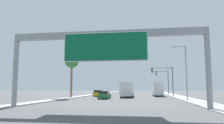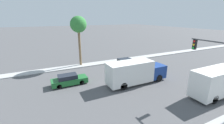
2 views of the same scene
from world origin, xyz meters
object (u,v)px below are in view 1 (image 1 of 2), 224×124
(truck_box_secondary, at_px, (127,90))
(traffic_light_near_intersection, at_px, (166,76))
(car_mid_left, at_px, (105,95))
(palm_tree_background, at_px, (72,62))
(sign_gantry, at_px, (105,47))
(street_lamp_right, at_px, (185,68))
(truck_box_primary, at_px, (158,89))
(car_far_left, at_px, (99,93))
(traffic_light_mid_block, at_px, (164,79))

(truck_box_secondary, bearing_deg, traffic_light_near_intersection, 21.88)
(car_mid_left, xyz_separation_m, palm_tree_background, (-7.69, 3.62, 6.73))
(sign_gantry, xyz_separation_m, truck_box_secondary, (0.00, 26.61, -4.63))
(sign_gantry, relative_size, street_lamp_right, 2.35)
(sign_gantry, height_order, truck_box_primary, sign_gantry)
(truck_box_secondary, height_order, palm_tree_background, palm_tree_background)
(truck_box_secondary, relative_size, palm_tree_background, 0.97)
(car_far_left, distance_m, traffic_light_near_intersection, 16.22)
(palm_tree_background, height_order, street_lamp_right, palm_tree_background)
(sign_gantry, relative_size, traffic_light_mid_block, 2.96)
(truck_box_primary, height_order, street_lamp_right, street_lamp_right)
(sign_gantry, height_order, car_mid_left, sign_gantry)
(sign_gantry, distance_m, truck_box_secondary, 27.01)
(truck_box_primary, distance_m, truck_box_secondary, 9.91)
(car_mid_left, distance_m, street_lamp_right, 15.07)
(car_mid_left, height_order, truck_box_secondary, truck_box_secondary)
(traffic_light_mid_block, bearing_deg, car_far_left, -146.31)
(car_far_left, height_order, truck_box_primary, truck_box_primary)
(car_far_left, height_order, traffic_light_near_intersection, traffic_light_near_intersection)
(traffic_light_near_intersection, xyz_separation_m, traffic_light_mid_block, (0.51, 10.00, -0.14))
(car_far_left, distance_m, truck_box_secondary, 7.55)
(car_far_left, relative_size, car_mid_left, 0.97)
(car_mid_left, relative_size, street_lamp_right, 0.54)
(truck_box_secondary, bearing_deg, truck_box_primary, 45.06)
(traffic_light_near_intersection, bearing_deg, palm_tree_background, -157.72)
(truck_box_secondary, xyz_separation_m, palm_tree_background, (-11.19, -4.66, 5.80))
(traffic_light_mid_block, bearing_deg, sign_gantry, -102.93)
(sign_gantry, height_order, car_far_left, sign_gantry)
(traffic_light_near_intersection, bearing_deg, sign_gantry, -106.12)
(truck_box_secondary, bearing_deg, traffic_light_mid_block, 55.69)
(truck_box_primary, height_order, palm_tree_background, palm_tree_background)
(sign_gantry, bearing_deg, traffic_light_mid_block, 77.07)
(truck_box_secondary, relative_size, traffic_light_near_intersection, 1.27)
(palm_tree_background, bearing_deg, traffic_light_near_intersection, 22.28)
(traffic_light_near_intersection, relative_size, street_lamp_right, 0.80)
(truck_box_primary, bearing_deg, traffic_light_mid_block, 71.17)
(sign_gantry, relative_size, traffic_light_near_intersection, 2.95)
(palm_tree_background, distance_m, street_lamp_right, 23.01)
(car_mid_left, xyz_separation_m, traffic_light_mid_block, (12.71, 21.77, 3.86))
(traffic_light_near_intersection, xyz_separation_m, palm_tree_background, (-19.89, -8.15, 2.73))
(truck_box_primary, bearing_deg, car_far_left, -162.81)
(car_mid_left, xyz_separation_m, truck_box_primary, (10.50, 15.29, 0.99))
(sign_gantry, distance_m, street_lamp_right, 16.95)
(traffic_light_near_intersection, bearing_deg, traffic_light_mid_block, 87.09)
(car_far_left, xyz_separation_m, car_mid_left, (3.50, -10.96, -0.02))
(traffic_light_near_intersection, xyz_separation_m, street_lamp_right, (1.40, -16.55, 0.38))
(car_far_left, xyz_separation_m, traffic_light_near_intersection, (15.70, 0.81, 3.98))
(car_mid_left, bearing_deg, truck_box_primary, 55.53)
(car_far_left, distance_m, street_lamp_right, 23.65)
(car_far_left, xyz_separation_m, traffic_light_mid_block, (16.21, 10.81, 3.84))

